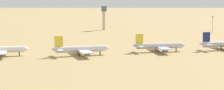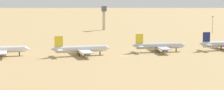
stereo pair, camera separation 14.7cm
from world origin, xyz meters
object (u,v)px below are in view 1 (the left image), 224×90
(parked_jet_yellow_2, at_px, (81,49))
(parked_jet_yellow_3, at_px, (159,46))
(parked_jet_navy_4, at_px, (224,44))
(light_pole_west, at_px, (213,24))
(control_tower, at_px, (104,16))

(parked_jet_yellow_2, distance_m, parked_jet_yellow_3, 57.84)
(parked_jet_yellow_2, height_order, parked_jet_navy_4, parked_jet_yellow_2)
(parked_jet_yellow_2, relative_size, parked_jet_navy_4, 1.02)
(parked_jet_yellow_2, relative_size, light_pole_west, 2.46)
(parked_jet_yellow_2, xyz_separation_m, parked_jet_navy_4, (107.86, 9.09, -0.07))
(parked_jet_yellow_3, distance_m, light_pole_west, 146.53)
(parked_jet_navy_4, xyz_separation_m, control_tower, (-63.17, 171.64, 11.09))
(parked_jet_yellow_3, distance_m, control_tower, 173.29)
(parked_jet_yellow_3, bearing_deg, parked_jet_navy_4, 0.80)
(control_tower, bearing_deg, parked_jet_yellow_3, -85.84)
(parked_jet_navy_4, bearing_deg, parked_jet_yellow_3, 177.26)
(parked_jet_yellow_2, height_order, light_pole_west, light_pole_west)
(control_tower, bearing_deg, parked_jet_yellow_2, -103.89)
(parked_jet_yellow_2, xyz_separation_m, control_tower, (44.69, 180.73, 11.02))
(light_pole_west, bearing_deg, control_tower, 151.07)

